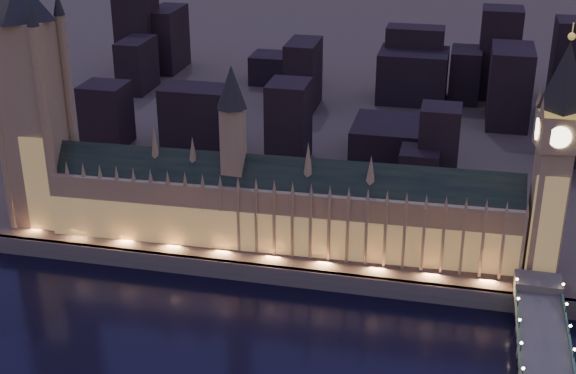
% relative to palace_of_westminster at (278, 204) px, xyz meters
% --- Properties ---
extents(ground_plane, '(2000.00, 2000.00, 0.00)m').
position_rel_palace_of_westminster_xyz_m(ground_plane, '(0.98, -61.74, -26.37)').
color(ground_plane, black).
rests_on(ground_plane, ground).
extents(north_bank, '(2000.00, 960.00, 8.00)m').
position_rel_palace_of_westminster_xyz_m(north_bank, '(0.98, 458.26, -22.37)').
color(north_bank, '#4E3B30').
rests_on(north_bank, ground).
extents(embankment_wall, '(2000.00, 2.50, 8.00)m').
position_rel_palace_of_westminster_xyz_m(embankment_wall, '(0.98, -20.74, -22.37)').
color(embankment_wall, '#51524E').
rests_on(embankment_wall, ground).
extents(palace_of_westminster, '(202.00, 26.33, 78.00)m').
position_rel_palace_of_westminster_xyz_m(palace_of_westminster, '(0.00, 0.00, 0.00)').
color(palace_of_westminster, '#987556').
rests_on(palace_of_westminster, north_bank).
extents(victoria_tower, '(31.68, 31.68, 122.19)m').
position_rel_palace_of_westminster_xyz_m(victoria_tower, '(-109.02, 0.18, 42.28)').
color(victoria_tower, '#987556').
rests_on(victoria_tower, north_bank).
extents(elizabeth_tower, '(18.00, 18.00, 101.25)m').
position_rel_palace_of_westminster_xyz_m(elizabeth_tower, '(108.98, 0.17, 37.89)').
color(elizabeth_tower, '#987556').
rests_on(elizabeth_tower, north_bank).
extents(westminster_bridge, '(17.96, 113.00, 15.90)m').
position_rel_palace_of_westminster_xyz_m(westminster_bridge, '(107.70, -65.20, -20.38)').
color(westminster_bridge, '#51524E').
rests_on(westminster_bridge, ground).
extents(city_backdrop, '(479.07, 215.63, 68.59)m').
position_rel_palace_of_westminster_xyz_m(city_backdrop, '(38.64, 185.73, 3.18)').
color(city_backdrop, black).
rests_on(city_backdrop, north_bank).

